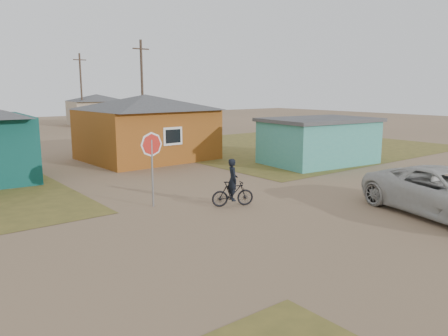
# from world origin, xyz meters

# --- Properties ---
(ground) EXTENTS (120.00, 120.00, 0.00)m
(ground) POSITION_xyz_m (0.00, 0.00, 0.00)
(ground) COLOR #83674C
(grass_ne) EXTENTS (20.00, 18.00, 0.00)m
(grass_ne) POSITION_xyz_m (14.00, 13.00, 0.01)
(grass_ne) COLOR brown
(grass_ne) RESTS_ON ground
(house_yellow) EXTENTS (7.72, 6.76, 3.90)m
(house_yellow) POSITION_xyz_m (2.50, 14.00, 2.00)
(house_yellow) COLOR brown
(house_yellow) RESTS_ON ground
(shed_turquoise) EXTENTS (6.71, 4.93, 2.60)m
(shed_turquoise) POSITION_xyz_m (9.50, 6.50, 1.31)
(shed_turquoise) COLOR teal
(shed_turquoise) RESTS_ON ground
(house_beige_east) EXTENTS (6.95, 6.05, 3.60)m
(house_beige_east) POSITION_xyz_m (10.00, 40.00, 1.86)
(house_beige_east) COLOR tan
(house_beige_east) RESTS_ON ground
(utility_pole_near) EXTENTS (1.40, 0.20, 8.00)m
(utility_pole_near) POSITION_xyz_m (6.50, 22.00, 4.14)
(utility_pole_near) COLOR #453429
(utility_pole_near) RESTS_ON ground
(utility_pole_far) EXTENTS (1.40, 0.20, 8.00)m
(utility_pole_far) POSITION_xyz_m (7.50, 38.00, 4.14)
(utility_pole_far) COLOR #453429
(utility_pole_far) RESTS_ON ground
(stop_sign) EXTENTS (0.86, 0.32, 2.73)m
(stop_sign) POSITION_xyz_m (-2.62, 4.05, 1.99)
(stop_sign) COLOR gray
(stop_sign) RESTS_ON ground
(cyclist) EXTENTS (1.60, 1.05, 1.76)m
(cyclist) POSITION_xyz_m (-0.31, 2.28, 0.64)
(cyclist) COLOR black
(cyclist) RESTS_ON ground
(vehicle) EXTENTS (4.04, 6.34, 1.63)m
(vehicle) POSITION_xyz_m (4.47, -3.21, 0.81)
(vehicle) COLOR #B7B7B2
(vehicle) RESTS_ON ground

